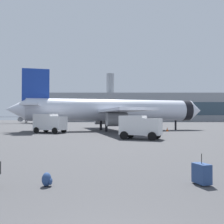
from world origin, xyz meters
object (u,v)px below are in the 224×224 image
airplane_taxiing (30,116)px  rolling_suitcase (201,173)px  airplane_at_gate (113,110)px  traveller_backpack (47,180)px  service_truck (49,122)px  safety_cone_near (106,128)px  safety_cone_mid (167,129)px  cargo_van (140,126)px

airplane_taxiing → rolling_suitcase: bearing=-68.2°
airplane_at_gate → traveller_backpack: bearing=-94.0°
service_truck → safety_cone_near: service_truck is taller
airplane_taxiing → rolling_suitcase: (35.64, -88.98, -2.33)m
rolling_suitcase → airplane_taxiing: bearing=111.8°
airplane_taxiing → service_truck: size_ratio=4.51×
safety_cone_mid → traveller_backpack: safety_cone_mid is taller
airplane_at_gate → traveller_backpack: 35.52m
airplane_at_gate → airplane_taxiing: (-32.63, 53.94, -0.93)m
safety_cone_near → rolling_suitcase: size_ratio=0.71×
airplane_at_gate → cargo_van: bearing=-80.4°
service_truck → cargo_van: size_ratio=1.09×
airplane_at_gate → service_truck: airplane_at_gate is taller
airplane_taxiing → rolling_suitcase: airplane_taxiing is taller
airplane_at_gate → service_truck: size_ratio=6.71×
traveller_backpack → safety_cone_near: bearing=88.2°
safety_cone_near → traveller_backpack: safety_cone_near is taller
rolling_suitcase → safety_cone_near: bearing=96.5°
service_truck → safety_cone_mid: bearing=14.2°
safety_cone_mid → rolling_suitcase: rolling_suitcase is taller
traveller_backpack → service_truck: bearing=104.1°
safety_cone_mid → safety_cone_near: bearing=157.7°
cargo_van → safety_cone_mid: size_ratio=6.95×
airplane_taxiing → traveller_backpack: 94.20m
safety_cone_near → safety_cone_mid: (10.61, -4.36, -0.04)m
safety_cone_near → traveller_backpack: 38.11m
airplane_taxiing → safety_cone_near: bearing=-58.5°
airplane_taxiing → rolling_suitcase: 95.88m
airplane_taxiing → traveller_backpack: (30.15, -89.21, -2.49)m
safety_cone_near → rolling_suitcase: bearing=-83.5°
cargo_van → rolling_suitcase: 18.08m
safety_cone_mid → rolling_suitcase: size_ratio=0.63×
cargo_van → airplane_taxiing: bearing=116.6°
service_truck → safety_cone_near: (8.44, 9.18, -1.22)m
safety_cone_mid → traveller_backpack: bearing=-109.3°
service_truck → traveller_backpack: size_ratio=11.00×
service_truck → rolling_suitcase: service_truck is taller
cargo_van → safety_cone_mid: 16.79m
airplane_at_gate → service_truck: 11.79m
service_truck → rolling_suitcase: size_ratio=4.80×
airplane_at_gate → airplane_taxiing: 63.05m
airplane_at_gate → safety_cone_near: 4.51m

